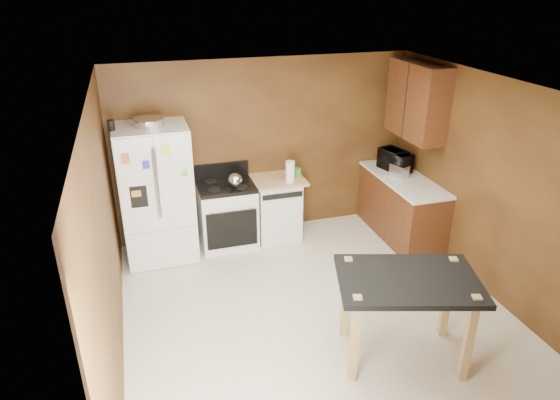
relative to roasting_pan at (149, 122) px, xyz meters
name	(u,v)px	position (x,y,z in m)	size (l,w,h in m)	color
floor	(318,315)	(1.55, -1.88, -1.85)	(4.50, 4.50, 0.00)	white
ceiling	(327,92)	(1.55, -1.88, 0.65)	(4.50, 4.50, 0.00)	white
wall_back	(265,148)	(1.55, 0.37, -0.60)	(4.20, 4.20, 0.00)	brown
wall_front	(452,367)	(1.55, -4.13, -0.60)	(4.20, 4.20, 0.00)	brown
wall_left	(106,244)	(-0.55, -1.88, -0.60)	(4.50, 4.50, 0.00)	brown
wall_right	(496,192)	(3.65, -1.88, -0.60)	(4.50, 4.50, 0.00)	brown
roasting_pan	(149,122)	(0.00, 0.00, 0.00)	(0.38, 0.38, 0.09)	silver
pen_cup	(111,125)	(-0.44, -0.08, 0.02)	(0.08, 0.08, 0.12)	black
kettle	(235,180)	(1.02, -0.09, -0.85)	(0.20, 0.20, 0.20)	silver
paper_towel	(290,172)	(1.78, -0.09, -0.81)	(0.13, 0.13, 0.29)	white
green_canister	(298,172)	(1.95, 0.08, -0.90)	(0.10, 0.10, 0.11)	green
toaster	(399,171)	(3.29, -0.38, -0.86)	(0.15, 0.24, 0.18)	silver
microwave	(395,161)	(3.36, -0.12, -0.81)	(0.48, 0.33, 0.27)	black
refrigerator	(157,194)	(0.00, -0.02, -0.95)	(0.90, 0.80, 1.80)	white
gas_range	(227,213)	(0.91, 0.04, -1.39)	(0.76, 0.68, 1.10)	white
dishwasher	(276,207)	(1.63, 0.07, -1.39)	(0.78, 0.63, 0.89)	white
right_cabinets	(406,176)	(3.39, -0.40, -0.94)	(0.63, 1.58, 2.45)	brown
island	(407,290)	(2.10, -2.71, -1.07)	(1.50, 1.20, 0.93)	black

